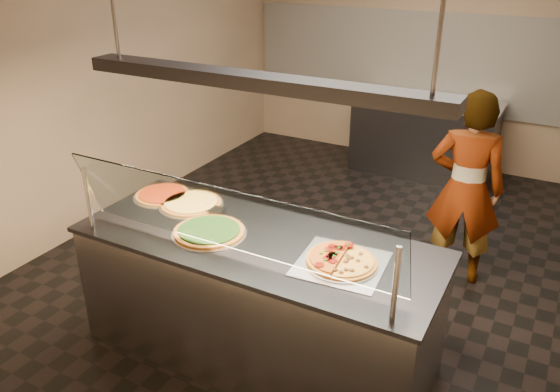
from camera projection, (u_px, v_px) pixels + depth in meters
The scene contains 17 objects.
ground at pixel (337, 265), 4.96m from camera, with size 5.00×6.00×0.02m, color black.
wall_back at pixel (438, 46), 6.72m from camera, with size 5.00×0.02×3.00m, color tan.
wall_front at pixel (18, 304), 1.92m from camera, with size 5.00×0.02×3.00m, color tan.
wall_left at pixel (110, 71), 5.41m from camera, with size 0.02×6.00×3.00m, color tan.
tile_band at pixel (436, 63), 6.78m from camera, with size 4.90×0.02×1.20m, color silver.
serving_counter at pixel (258, 299), 3.69m from camera, with size 2.39×0.94×0.93m.
sneeze_guard at pixel (225, 220), 3.09m from camera, with size 2.15×0.18×0.54m.
perforated_tray at pixel (341, 263), 3.22m from camera, with size 0.54×0.54×0.01m.
half_pizza_pepperoni at pixel (326, 255), 3.25m from camera, with size 0.24×0.43×0.05m.
half_pizza_sausage at pixel (357, 265), 3.17m from camera, with size 0.24×0.43×0.04m.
pizza_spinach at pixel (209, 231), 3.56m from camera, with size 0.49×0.49×0.03m.
pizza_cheese at pixel (192, 203), 3.95m from camera, with size 0.46×0.46×0.03m.
pizza_tomato at pixel (163, 194), 4.08m from camera, with size 0.43×0.43×0.03m.
pizza_spatula at pixel (213, 204), 3.90m from camera, with size 0.19×0.23×0.02m.
prep_table at pixel (424, 137), 6.76m from camera, with size 1.73×0.74×0.93m.
worker at pixel (466, 189), 4.45m from camera, with size 0.60×0.40×1.66m, color #3D3C47.
heat_lamp_housing at pixel (253, 81), 3.06m from camera, with size 2.30×0.18×0.08m, color #2F2F33.
Camera 1 is at (1.57, -3.96, 2.66)m, focal length 35.00 mm.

